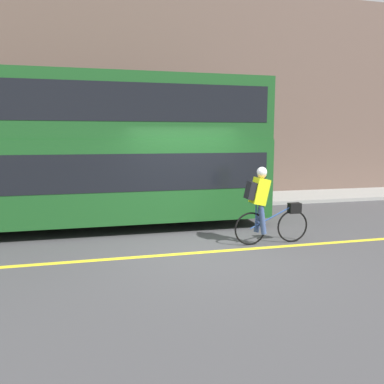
{
  "coord_description": "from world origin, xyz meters",
  "views": [
    {
      "loc": [
        -1.85,
        -7.0,
        2.26
      ],
      "look_at": [
        0.13,
        1.24,
        1.0
      ],
      "focal_mm": 35.0,
      "sensor_mm": 36.0,
      "label": 1
    }
  ],
  "objects": [
    {
      "name": "building_facade",
      "position": [
        0.0,
        6.64,
        3.75
      ],
      "size": [
        60.0,
        0.3,
        7.51
      ],
      "color": "brown",
      "rests_on": "ground_plane"
    },
    {
      "name": "cyclist_on_bike",
      "position": [
        1.43,
        0.12,
        0.88
      ],
      "size": [
        1.67,
        0.32,
        1.64
      ],
      "color": "black",
      "rests_on": "ground_plane"
    },
    {
      "name": "sidewalk_curb",
      "position": [
        0.0,
        5.37,
        0.06
      ],
      "size": [
        60.0,
        2.24,
        0.12
      ],
      "color": "gray",
      "rests_on": "ground_plane"
    },
    {
      "name": "bus",
      "position": [
        -2.6,
        2.61,
        2.03
      ],
      "size": [
        9.58,
        2.58,
        3.68
      ],
      "color": "black",
      "rests_on": "ground_plane"
    },
    {
      "name": "road_center_line",
      "position": [
        0.0,
        -0.14,
        0.0
      ],
      "size": [
        50.0,
        0.14,
        0.01
      ],
      "primitive_type": "cube",
      "color": "yellow",
      "rests_on": "ground_plane"
    },
    {
      "name": "ground_plane",
      "position": [
        0.0,
        0.0,
        0.0
      ],
      "size": [
        80.0,
        80.0,
        0.0
      ],
      "primitive_type": "plane",
      "color": "#424244"
    },
    {
      "name": "street_sign_post",
      "position": [
        -1.89,
        5.25,
        1.61
      ],
      "size": [
        0.36,
        0.09,
        2.68
      ],
      "color": "#59595B",
      "rests_on": "sidewalk_curb"
    }
  ]
}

